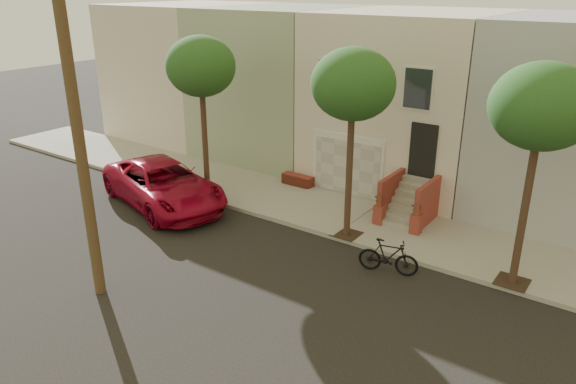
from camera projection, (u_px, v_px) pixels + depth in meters
The scene contains 9 objects.
ground at pixel (253, 276), 16.30m from camera, with size 90.00×90.00×0.00m, color black.
sidewalk at pixel (342, 215), 20.34m from camera, with size 40.00×3.70×0.15m, color gray.
house_row at pixel (413, 96), 23.47m from camera, with size 33.10×11.70×7.00m.
tree_left at pixel (201, 67), 20.32m from camera, with size 2.70×2.57×6.30m.
tree_mid at pixel (353, 86), 16.81m from camera, with size 2.70×2.57×6.30m.
tree_right at pixel (542, 108), 13.84m from camera, with size 2.70×2.57×6.30m.
utility_pole at pixel (542, 216), 7.67m from camera, with size 23.60×1.22×10.00m.
pickup_truck at pixel (163, 184), 21.19m from camera, with size 2.87×6.22×1.73m, color maroon.
motorcycle at pixel (388, 257), 16.31m from camera, with size 0.52×1.82×1.10m, color black.
Camera 1 is at (9.13, -11.01, 8.29)m, focal length 33.82 mm.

